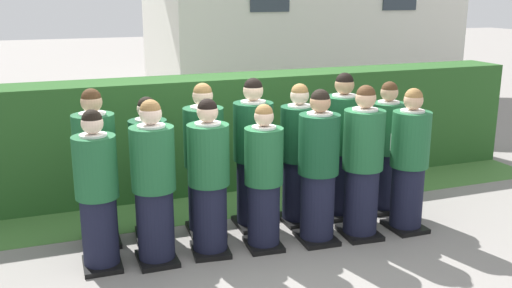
{
  "coord_description": "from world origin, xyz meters",
  "views": [
    {
      "loc": [
        -2.11,
        -5.3,
        2.62
      ],
      "look_at": [
        0.0,
        0.29,
        1.05
      ],
      "focal_mm": 40.84,
      "sensor_mm": 36.0,
      "label": 1
    }
  ],
  "objects": [
    {
      "name": "student_rear_row_3",
      "position": [
        0.08,
        0.58,
        0.82
      ],
      "size": [
        0.45,
        0.5,
        1.71
      ],
      "color": "black",
      "rests_on": "ground"
    },
    {
      "name": "student_rear_row_5",
      "position": [
        1.17,
        0.53,
        0.82
      ],
      "size": [
        0.45,
        0.52,
        1.73
      ],
      "color": "black",
      "rests_on": "ground"
    },
    {
      "name": "student_front_row_5",
      "position": [
        1.08,
        -0.1,
        0.8
      ],
      "size": [
        0.44,
        0.51,
        1.68
      ],
      "color": "black",
      "rests_on": "ground"
    },
    {
      "name": "student_rear_row_1",
      "position": [
        -1.08,
        0.68,
        0.74
      ],
      "size": [
        0.41,
        0.48,
        1.56
      ],
      "color": "black",
      "rests_on": "ground"
    },
    {
      "name": "ground_plane",
      "position": [
        0.0,
        0.0,
        0.0
      ],
      "size": [
        60.0,
        60.0,
        0.0
      ],
      "primitive_type": "plane",
      "color": "gray"
    },
    {
      "name": "student_front_row_0",
      "position": [
        -1.68,
        0.12,
        0.75
      ],
      "size": [
        0.41,
        0.5,
        1.58
      ],
      "color": "black",
      "rests_on": "ground"
    },
    {
      "name": "student_front_row_2",
      "position": [
        -0.59,
        0.07,
        0.77
      ],
      "size": [
        0.43,
        0.5,
        1.62
      ],
      "color": "black",
      "rests_on": "ground"
    },
    {
      "name": "student_front_row_1",
      "position": [
        -1.15,
        0.06,
        0.78
      ],
      "size": [
        0.43,
        0.51,
        1.65
      ],
      "color": "black",
      "rests_on": "ground"
    },
    {
      "name": "student_rear_row_0",
      "position": [
        -1.62,
        0.71,
        0.8
      ],
      "size": [
        0.44,
        0.49,
        1.68
      ],
      "color": "black",
      "rests_on": "ground"
    },
    {
      "name": "hedge",
      "position": [
        0.0,
        2.11,
        0.76
      ],
      "size": [
        9.26,
        0.7,
        1.52
      ],
      "color": "#285623",
      "rests_on": "ground"
    },
    {
      "name": "student_rear_row_4",
      "position": [
        0.61,
        0.52,
        0.78
      ],
      "size": [
        0.42,
        0.47,
        1.63
      ],
      "color": "black",
      "rests_on": "ground"
    },
    {
      "name": "student_rear_row_2",
      "position": [
        -0.49,
        0.6,
        0.8
      ],
      "size": [
        0.44,
        0.51,
        1.69
      ],
      "color": "black",
      "rests_on": "ground"
    },
    {
      "name": "lawn_strip",
      "position": [
        0.0,
        1.31,
        0.0
      ],
      "size": [
        9.26,
        0.9,
        0.01
      ],
      "primitive_type": "cube",
      "color": "#477A38",
      "rests_on": "ground"
    },
    {
      "name": "student_front_row_3",
      "position": [
        -0.03,
        -0.0,
        0.73
      ],
      "size": [
        0.4,
        0.5,
        1.54
      ],
      "color": "black",
      "rests_on": "ground"
    },
    {
      "name": "student_rear_row_6",
      "position": [
        1.75,
        0.48,
        0.76
      ],
      "size": [
        0.42,
        0.5,
        1.6
      ],
      "color": "black",
      "rests_on": "ground"
    },
    {
      "name": "student_front_row_6",
      "position": [
        1.66,
        -0.12,
        0.77
      ],
      "size": [
        0.42,
        0.51,
        1.62
      ],
      "color": "black",
      "rests_on": "ground"
    },
    {
      "name": "student_front_row_4",
      "position": [
        0.57,
        -0.05,
        0.79
      ],
      "size": [
        0.43,
        0.5,
        1.66
      ],
      "color": "black",
      "rests_on": "ground"
    }
  ]
}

